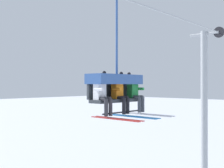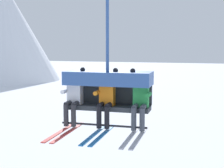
{
  "view_description": "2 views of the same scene",
  "coord_description": "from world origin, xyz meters",
  "px_view_note": "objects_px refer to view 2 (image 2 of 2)",
  "views": [
    {
      "loc": [
        -5.04,
        -6.5,
        5.45
      ],
      "look_at": [
        1.17,
        -0.79,
        5.49
      ],
      "focal_mm": 45.0,
      "sensor_mm": 36.0,
      "label": 1
    },
    {
      "loc": [
        3.43,
        -8.01,
        6.42
      ],
      "look_at": [
        1.46,
        -0.73,
        5.5
      ],
      "focal_mm": 55.0,
      "sensor_mm": 36.0,
      "label": 2
    }
  ],
  "objects_px": {
    "skier_white": "(73,97)",
    "skier_green": "(140,99)",
    "skier_orange": "(106,98)",
    "chairlift_chair": "(108,83)"
  },
  "relations": [
    {
      "from": "skier_orange",
      "to": "skier_green",
      "type": "distance_m",
      "value": 0.75
    },
    {
      "from": "skier_white",
      "to": "skier_orange",
      "type": "height_order",
      "value": "same"
    },
    {
      "from": "skier_white",
      "to": "skier_green",
      "type": "bearing_deg",
      "value": 0.0
    },
    {
      "from": "chairlift_chair",
      "to": "skier_white",
      "type": "bearing_deg",
      "value": -164.19
    },
    {
      "from": "skier_white",
      "to": "skier_green",
      "type": "height_order",
      "value": "same"
    },
    {
      "from": "skier_orange",
      "to": "skier_green",
      "type": "bearing_deg",
      "value": 0.0
    },
    {
      "from": "skier_white",
      "to": "skier_green",
      "type": "xyz_separation_m",
      "value": [
        1.51,
        0.0,
        0.0
      ]
    },
    {
      "from": "skier_green",
      "to": "skier_white",
      "type": "bearing_deg",
      "value": 180.0
    },
    {
      "from": "skier_orange",
      "to": "skier_green",
      "type": "relative_size",
      "value": 1.0
    },
    {
      "from": "skier_white",
      "to": "skier_orange",
      "type": "xyz_separation_m",
      "value": [
        0.76,
        0.0,
        0.0
      ]
    }
  ]
}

